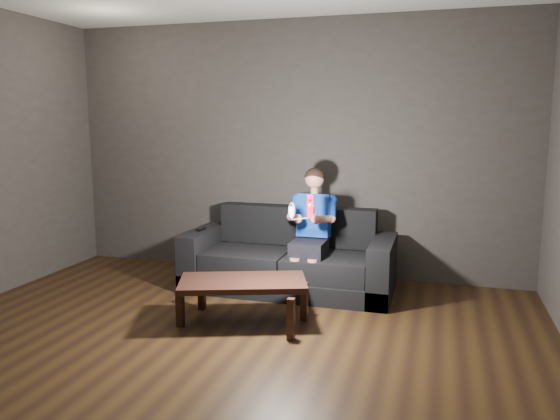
% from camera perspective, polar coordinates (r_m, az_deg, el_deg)
% --- Properties ---
extents(floor, '(5.00, 5.00, 0.00)m').
position_cam_1_polar(floor, '(3.88, -8.99, -16.10)').
color(floor, black).
rests_on(floor, ground).
extents(back_wall, '(5.00, 0.04, 2.70)m').
position_cam_1_polar(back_wall, '(5.86, 1.23, 6.37)').
color(back_wall, '#342F2D').
rests_on(back_wall, ground).
extents(sofa, '(2.02, 0.87, 0.78)m').
position_cam_1_polar(sofa, '(5.43, 1.01, -5.61)').
color(sofa, black).
rests_on(sofa, floor).
extents(child, '(0.47, 0.58, 1.15)m').
position_cam_1_polar(child, '(5.23, 3.32, -1.24)').
color(child, black).
rests_on(child, sofa).
extents(wii_remote_red, '(0.07, 0.09, 0.21)m').
position_cam_1_polar(wii_remote_red, '(4.75, 3.16, 0.37)').
color(wii_remote_red, red).
rests_on(wii_remote_red, child).
extents(nunchuk_white, '(0.08, 0.10, 0.16)m').
position_cam_1_polar(nunchuk_white, '(4.80, 1.23, -0.06)').
color(nunchuk_white, silver).
rests_on(nunchuk_white, child).
extents(wii_remote_black, '(0.04, 0.14, 0.03)m').
position_cam_1_polar(wii_remote_black, '(5.60, -8.22, -1.99)').
color(wii_remote_black, black).
rests_on(wii_remote_black, sofa).
extents(coffee_table, '(1.14, 0.82, 0.37)m').
position_cam_1_polar(coffee_table, '(4.51, -3.90, -7.90)').
color(coffee_table, black).
rests_on(coffee_table, floor).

